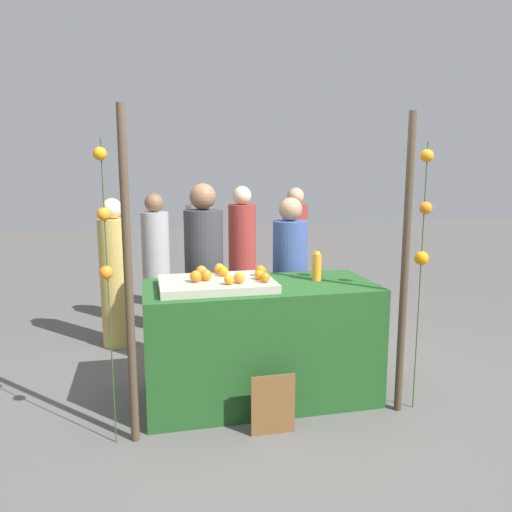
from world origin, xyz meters
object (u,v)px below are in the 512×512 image
Objects in this scene: chalkboard_sign at (273,405)px; vendor_right at (290,289)px; orange_1 at (239,278)px; vendor_left at (204,286)px; orange_0 at (206,275)px; juice_bottle at (317,267)px; stall_counter at (260,342)px.

vendor_right reaches higher than chalkboard_sign.
orange_1 is 0.85m from vendor_left.
orange_0 is 0.19× the size of chalkboard_sign.
vendor_right is (-0.06, 0.57, -0.31)m from juice_bottle.
stall_counter is 21.43× the size of orange_0.
vendor_right is (0.85, 0.65, -0.30)m from orange_0.
orange_0 is 1.06m from chalkboard_sign.
orange_1 reaches higher than stall_counter.
orange_1 is at bearing 110.66° from chalkboard_sign.
chalkboard_sign is at bearing -75.21° from vendor_left.
orange_0 reaches higher than chalkboard_sign.
stall_counter is 0.63m from chalkboard_sign.
vendor_left reaches higher than chalkboard_sign.
vendor_left reaches higher than juice_bottle.
orange_0 is 0.05× the size of vendor_right.
chalkboard_sign is (-0.52, -0.62, -0.83)m from juice_bottle.
orange_1 is (-0.20, -0.17, 0.57)m from stall_counter.
chalkboard_sign is (0.15, -0.41, -0.82)m from orange_1.
stall_counter is 1.06× the size of vendor_left.
chalkboard_sign is (-0.04, -0.57, -0.26)m from stall_counter.
vendor_left reaches higher than orange_0.
chalkboard_sign is at bearing -111.46° from vendor_right.
orange_0 is at bearing -142.71° from vendor_right.
orange_0 is 0.71m from vendor_left.
chalkboard_sign is 0.28× the size of vendor_right.
orange_0 reaches higher than orange_1.
vendor_left is 1.08× the size of vendor_right.
vendor_right is at bearing 68.54° from chalkboard_sign.
juice_bottle reaches higher than chalkboard_sign.
juice_bottle is (0.68, 0.21, 0.01)m from orange_1.
vendor_left is (-0.84, 0.58, -0.25)m from juice_bottle.
stall_counter is at bearing 39.99° from orange_1.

